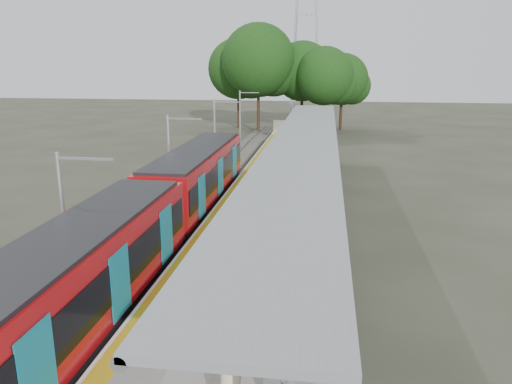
% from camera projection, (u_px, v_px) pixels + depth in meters
% --- Properties ---
extents(trackbed, '(3.00, 70.00, 0.24)m').
position_uv_depth(trackbed, '(205.00, 201.00, 30.31)').
color(trackbed, '#59544C').
rests_on(trackbed, ground).
extents(platform, '(6.00, 50.00, 1.00)m').
position_uv_depth(platform, '(279.00, 198.00, 29.60)').
color(platform, gray).
rests_on(platform, ground).
extents(tactile_strip, '(0.60, 50.00, 0.02)m').
position_uv_depth(tactile_strip, '(236.00, 188.00, 29.82)').
color(tactile_strip, gold).
rests_on(tactile_strip, platform).
extents(end_fence, '(6.00, 0.10, 1.20)m').
position_uv_depth(end_fence, '(301.00, 126.00, 53.21)').
color(end_fence, '#9EA0A5').
rests_on(end_fence, platform).
extents(train, '(2.74, 27.60, 3.62)m').
position_uv_depth(train, '(156.00, 212.00, 21.47)').
color(train, black).
rests_on(train, ground).
extents(canopy, '(3.27, 38.00, 3.66)m').
position_uv_depth(canopy, '(304.00, 147.00, 24.79)').
color(canopy, '#9EA0A5').
rests_on(canopy, platform).
extents(tree_cluster, '(19.73, 11.39, 12.70)m').
position_uv_depth(tree_cluster, '(283.00, 69.00, 59.68)').
color(tree_cluster, '#382316').
rests_on(tree_cluster, ground).
extents(catenary_masts, '(2.08, 48.16, 5.40)m').
position_uv_depth(catenary_masts, '(171.00, 158.00, 28.87)').
color(catenary_masts, '#9EA0A5').
rests_on(catenary_masts, ground).
extents(bench_mid, '(0.50, 1.53, 1.04)m').
position_uv_depth(bench_mid, '(319.00, 173.00, 31.32)').
color(bench_mid, '#100D45').
rests_on(bench_mid, platform).
extents(bench_far, '(1.03, 1.78, 1.17)m').
position_uv_depth(bench_far, '(321.00, 163.00, 34.11)').
color(bench_far, '#100D45').
rests_on(bench_far, platform).
extents(info_pillar_far, '(0.38, 0.38, 1.71)m').
position_uv_depth(info_pillar_far, '(293.00, 181.00, 28.50)').
color(info_pillar_far, beige).
rests_on(info_pillar_far, platform).
extents(litter_bin, '(0.59, 0.59, 1.00)m').
position_uv_depth(litter_bin, '(284.00, 204.00, 24.66)').
color(litter_bin, '#9EA0A5').
rests_on(litter_bin, platform).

